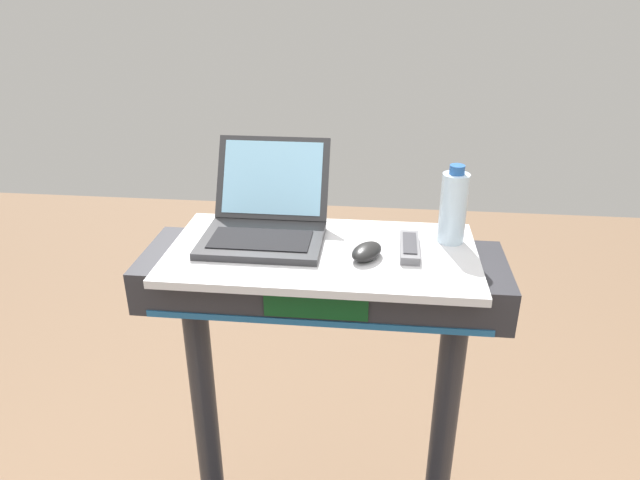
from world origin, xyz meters
TOP-DOWN VIEW (x-y plane):
  - desk_board at (0.00, 0.70)m, footprint 0.75×0.39m
  - laptop at (-0.15, 0.77)m, footprint 0.30×0.34m
  - computer_mouse at (0.11, 0.67)m, footprint 0.10×0.12m
  - water_bottle at (0.32, 0.79)m, footprint 0.07×0.07m
  - tv_remote at (0.21, 0.72)m, footprint 0.05×0.16m

SIDE VIEW (x-z plane):
  - desk_board at x=0.00m, z-range 1.18..1.20m
  - tv_remote at x=0.21m, z-range 1.20..1.22m
  - computer_mouse at x=0.11m, z-range 1.20..1.23m
  - laptop at x=-0.15m, z-range 1.13..1.35m
  - water_bottle at x=0.32m, z-range 1.19..1.39m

